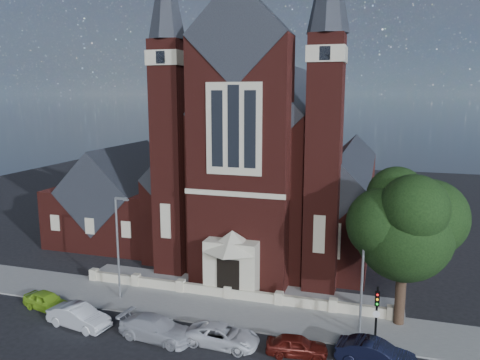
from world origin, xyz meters
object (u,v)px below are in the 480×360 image
object	(u,v)px
car_dark_red	(297,346)
street_tree	(406,228)
traffic_signal	(377,309)
street_lamp_right	(364,267)
church	(276,164)
parish_hall	(122,202)
car_white_suv	(223,336)
street_lamp_left	(119,242)
car_silver_b	(156,328)
car_silver_a	(79,316)
car_navy	(376,354)
car_lime_van	(47,301)

from	to	relation	value
car_dark_red	street_tree	bearing A→B (deg)	-55.69
traffic_signal	street_lamp_right	bearing A→B (deg)	120.01
car_dark_red	street_lamp_right	bearing A→B (deg)	-51.03
church	parish_hall	size ratio (longest dim) A/B	2.86
traffic_signal	car_white_suv	distance (m)	9.69
street_lamp_right	car_white_suv	distance (m)	10.02
traffic_signal	car_dark_red	bearing A→B (deg)	-153.03
car_dark_red	parish_hall	bearing A→B (deg)	43.43
street_tree	street_lamp_left	size ratio (longest dim) A/B	1.32
parish_hall	street_lamp_left	size ratio (longest dim) A/B	1.51
church	street_lamp_left	bearing A→B (deg)	-112.66
church	street_lamp_right	world-z (taller)	church
street_lamp_left	car_silver_b	world-z (taller)	street_lamp_left
church	car_silver_a	xyz separation A→B (m)	(-8.30, -23.65, -7.43)
traffic_signal	car_navy	xyz separation A→B (m)	(0.07, -2.05, -1.84)
parish_hall	car_silver_a	world-z (taller)	parish_hall
car_dark_red	traffic_signal	bearing A→B (deg)	-71.13
street_lamp_right	car_navy	xyz separation A→B (m)	(0.98, -3.62, -3.85)
street_tree	traffic_signal	world-z (taller)	street_tree
street_lamp_right	car_lime_van	distance (m)	22.80
street_lamp_left	car_lime_van	size ratio (longest dim) A/B	2.06
church	parish_hall	bearing A→B (deg)	-162.84
church	car_silver_b	distance (m)	24.83
street_lamp_left	church	bearing A→B (deg)	67.34
church	street_lamp_right	bearing A→B (deg)	-61.96
street_lamp_right	car_dark_red	bearing A→B (deg)	-132.93
car_silver_a	car_silver_b	xyz separation A→B (m)	(5.77, 0.10, -0.01)
street_tree	street_lamp_left	distance (m)	20.71
street_tree	car_lime_van	world-z (taller)	street_tree
street_tree	traffic_signal	size ratio (longest dim) A/B	2.67
car_silver_b	car_white_suv	xyz separation A→B (m)	(4.36, 0.53, -0.09)
street_lamp_right	car_lime_van	bearing A→B (deg)	-171.91
church	car_navy	world-z (taller)	church
street_lamp_right	street_tree	bearing A→B (deg)	34.26
car_navy	church	bearing A→B (deg)	33.89
car_lime_van	car_silver_a	bearing A→B (deg)	-100.00
street_lamp_right	car_silver_b	world-z (taller)	street_lamp_right
street_tree	car_silver_a	size ratio (longest dim) A/B	2.35
street_tree	car_dark_red	world-z (taller)	street_tree
traffic_signal	car_dark_red	distance (m)	5.42
street_tree	car_silver_b	size ratio (longest dim) A/B	2.10
car_navy	street_lamp_left	bearing A→B (deg)	86.95
car_silver_a	traffic_signal	bearing A→B (deg)	-71.78
street_lamp_left	car_silver_b	distance (m)	8.07
parish_hall	car_silver_a	bearing A→B (deg)	-67.63
traffic_signal	car_silver_b	size ratio (longest dim) A/B	0.78
street_tree	church	bearing A→B (deg)	126.17
parish_hall	street_lamp_left	world-z (taller)	parish_hall
street_tree	car_silver_a	world-z (taller)	street_tree
traffic_signal	car_lime_van	distance (m)	23.28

